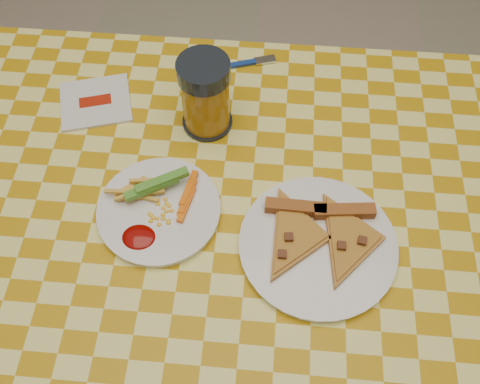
% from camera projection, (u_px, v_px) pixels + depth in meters
% --- Properties ---
extents(ground, '(8.00, 8.00, 0.00)m').
position_uv_depth(ground, '(227.00, 355.00, 1.51)').
color(ground, '#BCB598').
rests_on(ground, ground).
extents(table, '(1.28, 0.88, 0.76)m').
position_uv_depth(table, '(218.00, 252.00, 0.92)').
color(table, silver).
rests_on(table, ground).
extents(plate_left, '(0.23, 0.23, 0.01)m').
position_uv_depth(plate_left, '(159.00, 211.00, 0.87)').
color(plate_left, white).
rests_on(plate_left, table).
extents(plate_right, '(0.32, 0.32, 0.01)m').
position_uv_depth(plate_right, '(318.00, 246.00, 0.84)').
color(plate_right, white).
rests_on(plate_right, table).
extents(fries_veggies, '(0.16, 0.15, 0.04)m').
position_uv_depth(fries_veggies, '(154.00, 198.00, 0.87)').
color(fries_veggies, gold).
rests_on(fries_veggies, plate_left).
extents(pizza_slices, '(0.22, 0.20, 0.02)m').
position_uv_depth(pizza_slices, '(320.00, 234.00, 0.84)').
color(pizza_slices, '#B78F38').
rests_on(pizza_slices, plate_right).
extents(drink_glass, '(0.09, 0.09, 0.15)m').
position_uv_depth(drink_glass, '(205.00, 96.00, 0.92)').
color(drink_glass, black).
rests_on(drink_glass, table).
extents(napkin, '(0.16, 0.15, 0.01)m').
position_uv_depth(napkin, '(96.00, 102.00, 1.00)').
color(napkin, silver).
rests_on(napkin, table).
extents(fork, '(0.13, 0.05, 0.01)m').
position_uv_depth(fork, '(244.00, 63.00, 1.05)').
color(fork, navy).
rests_on(fork, table).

